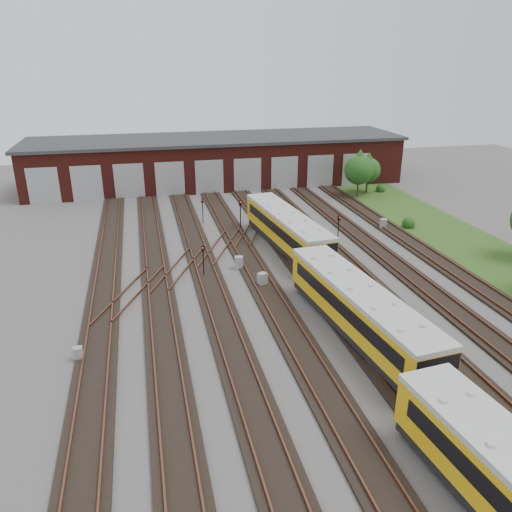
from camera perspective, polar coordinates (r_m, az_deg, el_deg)
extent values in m
plane|color=#4C4947|center=(34.79, 6.20, -6.76)|extent=(120.00, 120.00, 0.00)
cube|color=black|center=(33.28, -17.52, -8.99)|extent=(2.40, 70.00, 0.18)
cube|color=brown|center=(33.28, -18.79, -8.82)|extent=(0.10, 70.00, 0.15)
cube|color=brown|center=(33.14, -16.31, -8.65)|extent=(0.10, 70.00, 0.15)
cube|color=black|center=(33.11, -10.56, -8.44)|extent=(2.40, 70.00, 0.18)
cube|color=brown|center=(33.02, -11.83, -8.30)|extent=(0.10, 70.00, 0.15)
cube|color=brown|center=(33.05, -9.33, -8.08)|extent=(0.10, 70.00, 0.15)
cube|color=black|center=(33.42, -3.65, -7.77)|extent=(2.40, 70.00, 0.18)
cube|color=brown|center=(33.25, -4.89, -7.65)|extent=(0.10, 70.00, 0.15)
cube|color=brown|center=(33.44, -2.44, -7.40)|extent=(0.10, 70.00, 0.15)
cube|color=black|center=(34.20, 3.02, -7.02)|extent=(2.40, 70.00, 0.18)
cube|color=brown|center=(33.94, 1.85, -6.92)|extent=(0.10, 70.00, 0.15)
cube|color=brown|center=(34.30, 4.18, -6.64)|extent=(0.10, 70.00, 0.15)
cube|color=black|center=(35.41, 9.29, -6.22)|extent=(2.40, 70.00, 0.18)
cube|color=brown|center=(35.08, 8.21, -6.13)|extent=(0.10, 70.00, 0.15)
cube|color=brown|center=(35.59, 10.38, -5.85)|extent=(0.10, 70.00, 0.15)
cube|color=black|center=(37.02, 15.06, -5.42)|extent=(2.40, 70.00, 0.18)
cube|color=brown|center=(36.63, 14.09, -5.34)|extent=(0.10, 70.00, 0.15)
cube|color=brown|center=(37.27, 16.06, -5.06)|extent=(0.10, 70.00, 0.15)
cube|color=black|center=(38.97, 20.29, -4.65)|extent=(2.40, 70.00, 0.18)
cube|color=brown|center=(38.53, 19.42, -4.57)|extent=(0.10, 70.00, 0.15)
cube|color=brown|center=(39.29, 21.20, -4.30)|extent=(0.10, 70.00, 0.15)
cube|color=black|center=(41.22, 24.97, -3.92)|extent=(2.40, 70.00, 0.18)
cube|color=brown|center=(40.73, 24.21, -3.84)|extent=(0.10, 70.00, 0.15)
cube|color=brown|center=(41.59, 25.79, -3.59)|extent=(0.10, 70.00, 0.15)
cube|color=brown|center=(42.09, -8.66, -1.24)|extent=(5.40, 9.62, 0.15)
cube|color=brown|center=(46.19, -4.17, 1.09)|extent=(5.40, 9.62, 0.15)
cube|color=brown|center=(50.59, -0.43, 3.02)|extent=(5.40, 9.62, 0.15)
cube|color=brown|center=(38.38, -14.09, -4.04)|extent=(5.40, 9.62, 0.15)
cube|color=brown|center=(55.23, 2.71, 4.63)|extent=(5.40, 9.62, 0.15)
cube|color=#561A15|center=(70.83, -4.45, 10.73)|extent=(50.00, 12.00, 6.00)
cube|color=#323235|center=(70.29, -4.52, 13.25)|extent=(51.00, 12.50, 0.40)
cube|color=#9EA0A3|center=(65.32, -23.13, 7.38)|extent=(3.60, 0.12, 4.40)
cube|color=#9EA0A3|center=(64.64, -18.74, 7.84)|extent=(3.60, 0.12, 4.40)
cube|color=#9EA0A3|center=(64.33, -14.28, 8.26)|extent=(3.60, 0.12, 4.40)
cube|color=#9EA0A3|center=(64.41, -9.80, 8.63)|extent=(3.60, 0.12, 4.40)
cube|color=#9EA0A3|center=(64.88, -5.35, 8.95)|extent=(3.60, 0.12, 4.40)
cube|color=#9EA0A3|center=(65.73, -0.97, 9.20)|extent=(3.60, 0.12, 4.40)
cube|color=#9EA0A3|center=(66.94, 3.27, 9.40)|extent=(3.60, 0.12, 4.40)
cube|color=#9EA0A3|center=(68.50, 7.34, 9.55)|extent=(3.60, 0.12, 4.40)
cube|color=#9EA0A3|center=(70.37, 11.22, 9.64)|extent=(3.60, 0.12, 4.40)
cube|color=#2B4F1A|center=(51.44, 22.82, 1.30)|extent=(8.00, 55.00, 0.05)
cube|color=black|center=(32.52, 11.53, -8.02)|extent=(3.82, 15.15, 0.60)
cube|color=#E2AC0C|center=(31.85, 11.72, -5.84)|extent=(4.12, 15.18, 2.20)
cube|color=beige|center=(31.30, 11.89, -3.81)|extent=(4.22, 15.19, 0.30)
cube|color=black|center=(31.13, 9.64, -5.84)|extent=(1.41, 13.13, 0.85)
cube|color=black|center=(32.39, 13.78, -5.04)|extent=(1.41, 13.13, 0.85)
cube|color=black|center=(46.11, 3.46, 1.56)|extent=(3.82, 15.15, 0.60)
cube|color=#E2AC0C|center=(45.64, 3.50, 3.21)|extent=(4.12, 15.18, 2.20)
cube|color=beige|center=(45.26, 3.54, 4.71)|extent=(4.22, 15.19, 0.30)
cube|color=black|center=(45.10, 1.96, 3.34)|extent=(1.41, 13.13, 0.85)
cube|color=black|center=(46.07, 5.03, 3.67)|extent=(1.41, 13.13, 0.85)
cylinder|color=black|center=(40.24, -6.02, -0.91)|extent=(0.09, 0.09, 2.19)
cube|color=black|center=(39.75, -6.10, 0.85)|extent=(0.25, 0.18, 0.46)
sphere|color=red|center=(39.63, -6.09, 0.93)|extent=(0.11, 0.11, 0.11)
cylinder|color=black|center=(51.31, -1.79, 4.45)|extent=(0.11, 0.11, 2.50)
cube|color=black|center=(50.88, -1.81, 6.08)|extent=(0.28, 0.18, 0.53)
sphere|color=red|center=(50.75, -1.79, 6.16)|extent=(0.13, 0.13, 0.13)
cylinder|color=black|center=(53.49, -6.10, 4.92)|extent=(0.09, 0.09, 2.24)
cube|color=black|center=(53.12, -6.16, 6.31)|extent=(0.27, 0.22, 0.46)
sphere|color=red|center=(53.00, -6.15, 6.38)|extent=(0.11, 0.11, 0.11)
cylinder|color=black|center=(46.57, 9.35, 2.44)|extent=(0.10, 0.10, 2.68)
cube|color=black|center=(46.07, 9.47, 4.29)|extent=(0.26, 0.18, 0.48)
sphere|color=red|center=(45.96, 9.52, 4.37)|extent=(0.11, 0.11, 0.11)
cube|color=#949799|center=(31.43, -19.65, -10.49)|extent=(0.55, 0.46, 0.87)
cube|color=#949799|center=(41.70, -1.96, -0.77)|extent=(0.81, 0.74, 1.10)
cube|color=#949799|center=(38.61, 0.72, -2.71)|extent=(0.80, 0.74, 1.08)
cube|color=#949799|center=(49.16, 6.82, 2.54)|extent=(0.60, 0.52, 0.91)
cube|color=#949799|center=(53.12, 14.34, 3.57)|extent=(0.78, 0.71, 1.07)
cylinder|color=#332517|center=(64.82, 11.53, 7.44)|extent=(0.21, 0.21, 1.88)
sphere|color=#1D4213|center=(64.26, 11.70, 9.60)|extent=(3.65, 3.65, 3.65)
cone|color=#1D4213|center=(64.01, 11.79, 10.74)|extent=(3.13, 3.13, 2.61)
cylinder|color=#332517|center=(67.19, 12.53, 7.76)|extent=(0.23, 0.23, 1.63)
sphere|color=#1D4213|center=(66.72, 12.69, 9.56)|extent=(3.17, 3.17, 3.17)
cone|color=#1D4213|center=(66.50, 12.77, 10.52)|extent=(2.72, 2.72, 2.26)
sphere|color=#1D4213|center=(54.21, 17.07, 3.79)|extent=(1.34, 1.34, 1.34)
sphere|color=#1D4213|center=(68.07, 14.09, 7.62)|extent=(1.21, 1.21, 1.21)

